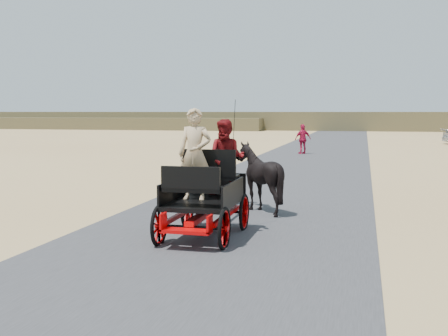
% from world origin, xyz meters
% --- Properties ---
extents(ground, '(140.00, 140.00, 0.00)m').
position_xyz_m(ground, '(0.00, 0.00, 0.00)').
color(ground, tan).
extents(road, '(6.00, 140.00, 0.01)m').
position_xyz_m(road, '(0.00, 0.00, 0.01)').
color(road, '#38383A').
rests_on(road, ground).
extents(ridge_far, '(140.00, 6.00, 2.40)m').
position_xyz_m(ridge_far, '(0.00, 62.00, 1.20)').
color(ridge_far, brown).
rests_on(ridge_far, ground).
extents(ridge_near, '(40.00, 4.00, 1.60)m').
position_xyz_m(ridge_near, '(-30.00, 58.00, 0.80)').
color(ridge_near, brown).
rests_on(ridge_near, ground).
extents(carriage, '(1.30, 2.40, 0.72)m').
position_xyz_m(carriage, '(-0.30, -2.16, 0.36)').
color(carriage, black).
rests_on(carriage, ground).
extents(horse_left, '(0.91, 2.01, 1.70)m').
position_xyz_m(horse_left, '(-0.85, 0.84, 0.85)').
color(horse_left, black).
rests_on(horse_left, ground).
extents(horse_right, '(1.37, 1.54, 1.70)m').
position_xyz_m(horse_right, '(0.25, 0.84, 0.85)').
color(horse_right, black).
rests_on(horse_right, ground).
extents(driver_man, '(0.66, 0.43, 1.80)m').
position_xyz_m(driver_man, '(-0.50, -2.11, 1.62)').
color(driver_man, tan).
rests_on(driver_man, carriage).
extents(passenger_woman, '(0.77, 0.60, 1.58)m').
position_xyz_m(passenger_woman, '(0.00, -1.56, 1.51)').
color(passenger_woman, '#660C0F').
rests_on(passenger_woman, carriage).
extents(pedestrian, '(1.07, 0.92, 1.73)m').
position_xyz_m(pedestrian, '(-0.73, 19.93, 0.86)').
color(pedestrian, '#BB153D').
rests_on(pedestrian, ground).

